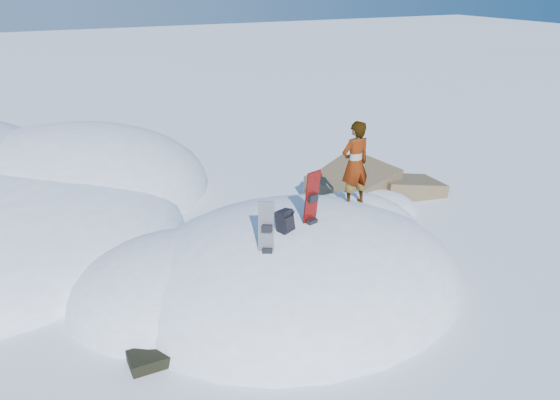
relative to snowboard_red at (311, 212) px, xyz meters
name	(u,v)px	position (x,y,z in m)	size (l,w,h in m)	color
ground	(295,282)	(-0.12, 0.35, -1.68)	(120.00, 120.00, 0.00)	white
snow_mound	(283,279)	(-0.30, 0.59, -1.68)	(8.00, 6.00, 3.00)	white
rock_outcrop	(364,200)	(3.59, 3.36, -1.67)	(4.68, 4.41, 1.68)	brown
snowboard_red	(311,212)	(0.00, 0.00, 0.00)	(0.36, 0.30, 1.71)	#AC0D09
snowboard_dark	(266,242)	(-1.15, -0.48, -0.14)	(0.35, 0.33, 1.46)	black
backpack	(285,221)	(-0.58, -0.08, -0.04)	(0.37, 0.41, 0.49)	black
gear_pile	(155,355)	(-3.32, -0.83, -1.56)	(0.94, 0.70, 0.26)	black
person	(355,164)	(1.58, 0.93, 0.44)	(0.68, 0.44, 1.86)	slate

